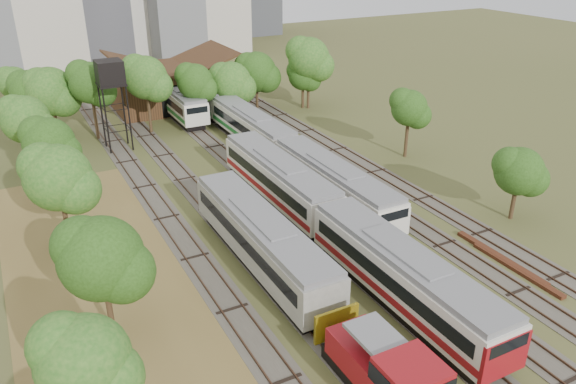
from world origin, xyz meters
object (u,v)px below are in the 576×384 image
railcar_red_set (331,221)px  shunter_locomotive (388,375)px  railcar_green_set (252,129)px  water_tower (110,75)px

railcar_red_set → shunter_locomotive: 16.27m
shunter_locomotive → railcar_green_set: bearing=75.5°
railcar_green_set → water_tower: water_tower is taller
railcar_red_set → railcar_green_set: railcar_red_set is taller
water_tower → railcar_red_set: bearing=-71.8°
water_tower → shunter_locomotive: bearing=-85.3°
railcar_green_set → water_tower: bearing=155.9°
railcar_red_set → railcar_green_set: 23.78m
railcar_red_set → railcar_green_set: bearing=80.3°
water_tower → railcar_green_set: bearing=-24.1°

